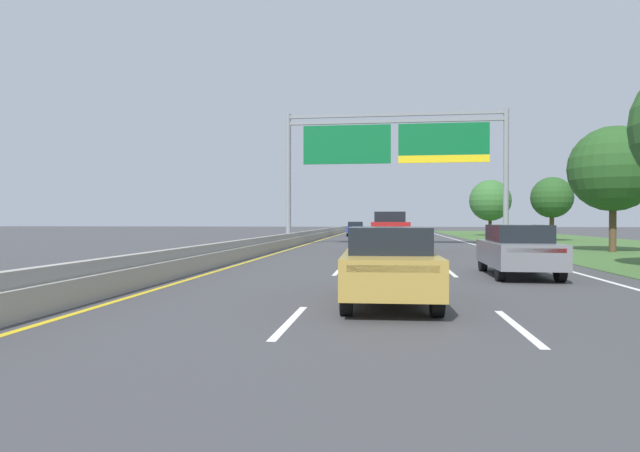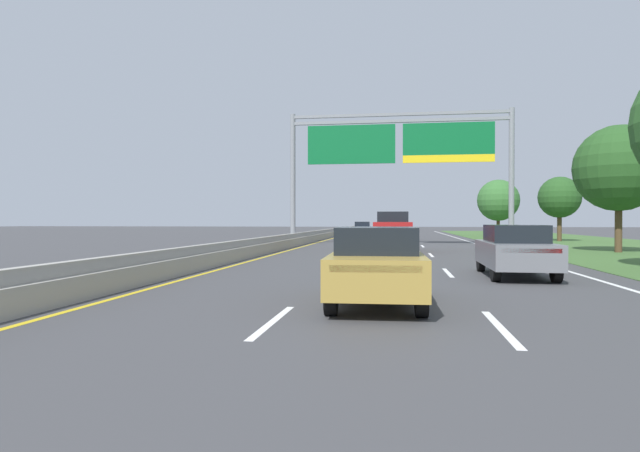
{
  "view_description": "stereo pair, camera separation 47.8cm",
  "coord_description": "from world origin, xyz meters",
  "px_view_note": "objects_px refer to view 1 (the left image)",
  "views": [
    {
      "loc": [
        -0.24,
        1.68,
        1.71
      ],
      "look_at": [
        -3.04,
        24.06,
        1.47
      ],
      "focal_mm": 29.89,
      "sensor_mm": 36.0,
      "label": 1
    },
    {
      "loc": [
        0.24,
        1.75,
        1.71
      ],
      "look_at": [
        -3.04,
        24.06,
        1.47
      ],
      "focal_mm": 29.89,
      "sensor_mm": 36.0,
      "label": 2
    }
  ],
  "objects_px": {
    "car_gold_centre_lane_sedan": "(389,264)",
    "roadside_tree_far": "(552,198)",
    "roadside_tree_distant": "(490,200)",
    "pickup_truck_red": "(390,232)",
    "overhead_sign_gantry": "(395,150)",
    "roadside_tree_mid": "(613,169)",
    "car_navy_centre_lane_suv": "(387,227)",
    "car_blue_left_lane_sedan": "(356,229)",
    "car_grey_right_lane_sedan": "(518,249)"
  },
  "relations": [
    {
      "from": "overhead_sign_gantry",
      "to": "car_grey_right_lane_sedan",
      "type": "bearing_deg",
      "value": -80.04
    },
    {
      "from": "roadside_tree_mid",
      "to": "roadside_tree_distant",
      "type": "xyz_separation_m",
      "value": [
        -0.69,
        30.29,
        -0.56
      ]
    },
    {
      "from": "roadside_tree_mid",
      "to": "car_gold_centre_lane_sedan",
      "type": "bearing_deg",
      "value": -122.01
    },
    {
      "from": "overhead_sign_gantry",
      "to": "pickup_truck_red",
      "type": "bearing_deg",
      "value": -93.04
    },
    {
      "from": "pickup_truck_red",
      "to": "car_blue_left_lane_sedan",
      "type": "height_order",
      "value": "pickup_truck_red"
    },
    {
      "from": "car_grey_right_lane_sedan",
      "to": "car_gold_centre_lane_sedan",
      "type": "distance_m",
      "value": 7.06
    },
    {
      "from": "roadside_tree_distant",
      "to": "car_gold_centre_lane_sedan",
      "type": "bearing_deg",
      "value": -102.86
    },
    {
      "from": "car_navy_centre_lane_suv",
      "to": "roadside_tree_far",
      "type": "distance_m",
      "value": 13.76
    },
    {
      "from": "pickup_truck_red",
      "to": "car_gold_centre_lane_sedan",
      "type": "height_order",
      "value": "pickup_truck_red"
    },
    {
      "from": "car_grey_right_lane_sedan",
      "to": "roadside_tree_far",
      "type": "xyz_separation_m",
      "value": [
        9.5,
        28.86,
        2.76
      ]
    },
    {
      "from": "car_blue_left_lane_sedan",
      "to": "roadside_tree_distant",
      "type": "relative_size",
      "value": 0.72
    },
    {
      "from": "car_grey_right_lane_sedan",
      "to": "car_navy_centre_lane_suv",
      "type": "xyz_separation_m",
      "value": [
        -3.99,
        29.91,
        0.28
      ]
    },
    {
      "from": "car_gold_centre_lane_sedan",
      "to": "car_navy_centre_lane_suv",
      "type": "bearing_deg",
      "value": -1.62
    },
    {
      "from": "car_gold_centre_lane_sedan",
      "to": "roadside_tree_far",
      "type": "relative_size",
      "value": 0.84
    },
    {
      "from": "overhead_sign_gantry",
      "to": "car_gold_centre_lane_sedan",
      "type": "relative_size",
      "value": 3.38
    },
    {
      "from": "pickup_truck_red",
      "to": "roadside_tree_distant",
      "type": "xyz_separation_m",
      "value": [
        11.15,
        30.57,
        2.83
      ]
    },
    {
      "from": "car_blue_left_lane_sedan",
      "to": "roadside_tree_far",
      "type": "bearing_deg",
      "value": -126.77
    },
    {
      "from": "pickup_truck_red",
      "to": "car_gold_centre_lane_sedan",
      "type": "distance_m",
      "value": 18.9
    },
    {
      "from": "car_grey_right_lane_sedan",
      "to": "roadside_tree_far",
      "type": "distance_m",
      "value": 30.51
    },
    {
      "from": "pickup_truck_red",
      "to": "roadside_tree_distant",
      "type": "bearing_deg",
      "value": -20.58
    },
    {
      "from": "overhead_sign_gantry",
      "to": "roadside_tree_far",
      "type": "height_order",
      "value": "overhead_sign_gantry"
    },
    {
      "from": "pickup_truck_red",
      "to": "car_navy_centre_lane_suv",
      "type": "relative_size",
      "value": 1.15
    },
    {
      "from": "car_grey_right_lane_sedan",
      "to": "car_blue_left_lane_sedan",
      "type": "height_order",
      "value": "same"
    },
    {
      "from": "car_gold_centre_lane_sedan",
      "to": "roadside_tree_mid",
      "type": "distance_m",
      "value": 22.91
    },
    {
      "from": "car_gold_centre_lane_sedan",
      "to": "roadside_tree_mid",
      "type": "xyz_separation_m",
      "value": [
        11.99,
        19.18,
        3.65
      ]
    },
    {
      "from": "pickup_truck_red",
      "to": "car_grey_right_lane_sedan",
      "type": "xyz_separation_m",
      "value": [
        3.81,
        -13.04,
        -0.26
      ]
    },
    {
      "from": "pickup_truck_red",
      "to": "car_navy_centre_lane_suv",
      "type": "distance_m",
      "value": 16.87
    },
    {
      "from": "overhead_sign_gantry",
      "to": "car_gold_centre_lane_sedan",
      "type": "bearing_deg",
      "value": -91.11
    },
    {
      "from": "car_gold_centre_lane_sedan",
      "to": "roadside_tree_far",
      "type": "bearing_deg",
      "value": -22.86
    },
    {
      "from": "car_gold_centre_lane_sedan",
      "to": "roadside_tree_far",
      "type": "height_order",
      "value": "roadside_tree_far"
    },
    {
      "from": "overhead_sign_gantry",
      "to": "car_grey_right_lane_sedan",
      "type": "distance_m",
      "value": 20.77
    },
    {
      "from": "car_gold_centre_lane_sedan",
      "to": "pickup_truck_red",
      "type": "bearing_deg",
      "value": -2.11
    },
    {
      "from": "overhead_sign_gantry",
      "to": "car_grey_right_lane_sedan",
      "type": "relative_size",
      "value": 3.4
    },
    {
      "from": "car_navy_centre_lane_suv",
      "to": "car_blue_left_lane_sedan",
      "type": "xyz_separation_m",
      "value": [
        -3.33,
        10.82,
        -0.28
      ]
    },
    {
      "from": "car_navy_centre_lane_suv",
      "to": "roadside_tree_far",
      "type": "xyz_separation_m",
      "value": [
        13.49,
        -1.05,
        2.48
      ]
    },
    {
      "from": "car_navy_centre_lane_suv",
      "to": "car_blue_left_lane_sedan",
      "type": "relative_size",
      "value": 1.06
    },
    {
      "from": "car_grey_right_lane_sedan",
      "to": "car_navy_centre_lane_suv",
      "type": "relative_size",
      "value": 0.94
    },
    {
      "from": "roadside_tree_far",
      "to": "roadside_tree_distant",
      "type": "relative_size",
      "value": 0.85
    },
    {
      "from": "car_blue_left_lane_sedan",
      "to": "roadside_tree_mid",
      "type": "xyz_separation_m",
      "value": [
        15.35,
        -27.4,
        3.65
      ]
    },
    {
      "from": "pickup_truck_red",
      "to": "roadside_tree_far",
      "type": "xyz_separation_m",
      "value": [
        13.31,
        15.82,
        2.5
      ]
    },
    {
      "from": "overhead_sign_gantry",
      "to": "roadside_tree_mid",
      "type": "height_order",
      "value": "overhead_sign_gantry"
    },
    {
      "from": "car_grey_right_lane_sedan",
      "to": "roadside_tree_far",
      "type": "bearing_deg",
      "value": -17.27
    },
    {
      "from": "pickup_truck_red",
      "to": "roadside_tree_distant",
      "type": "relative_size",
      "value": 0.88
    },
    {
      "from": "overhead_sign_gantry",
      "to": "pickup_truck_red",
      "type": "height_order",
      "value": "overhead_sign_gantry"
    },
    {
      "from": "car_gold_centre_lane_sedan",
      "to": "roadside_tree_mid",
      "type": "relative_size",
      "value": 0.66
    },
    {
      "from": "car_gold_centre_lane_sedan",
      "to": "roadside_tree_distant",
      "type": "distance_m",
      "value": 50.83
    },
    {
      "from": "roadside_tree_distant",
      "to": "car_navy_centre_lane_suv",
      "type": "bearing_deg",
      "value": -129.59
    },
    {
      "from": "car_navy_centre_lane_suv",
      "to": "roadside_tree_far",
      "type": "height_order",
      "value": "roadside_tree_far"
    },
    {
      "from": "car_blue_left_lane_sedan",
      "to": "car_grey_right_lane_sedan",
      "type": "bearing_deg",
      "value": -171.39
    },
    {
      "from": "car_navy_centre_lane_suv",
      "to": "roadside_tree_mid",
      "type": "relative_size",
      "value": 0.7
    }
  ]
}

